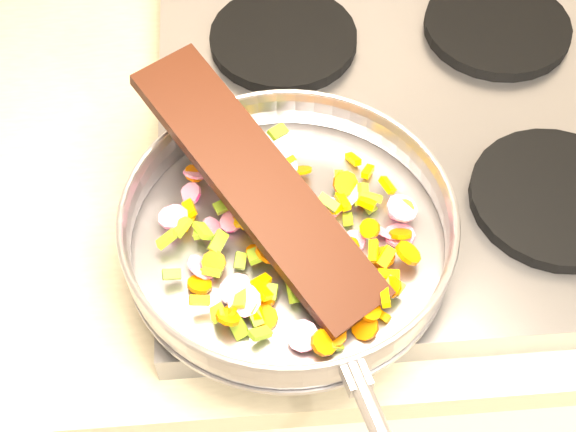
{
  "coord_description": "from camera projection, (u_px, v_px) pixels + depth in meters",
  "views": [
    {
      "loc": [
        -0.9,
        1.02,
        1.65
      ],
      "look_at": [
        -0.86,
        1.48,
        1.01
      ],
      "focal_mm": 50.0,
      "sensor_mm": 36.0,
      "label": 1
    }
  ],
  "objects": [
    {
      "name": "grate_fr",
      "position": [
        556.0,
        198.0,
        0.88
      ],
      "size": [
        0.19,
        0.19,
        0.02
      ],
      "primitive_type": "cylinder",
      "color": "black",
      "rests_on": "cooktop"
    },
    {
      "name": "grate_br",
      "position": [
        497.0,
        27.0,
        1.05
      ],
      "size": [
        0.19,
        0.19,
        0.02
      ],
      "primitive_type": "cylinder",
      "color": "black",
      "rests_on": "cooktop"
    },
    {
      "name": "saute_pan",
      "position": [
        289.0,
        228.0,
        0.81
      ],
      "size": [
        0.38,
        0.54,
        0.06
      ],
      "rotation": [
        0.0,
        0.0,
        0.26
      ],
      "color": "#9E9EA5",
      "rests_on": "grate_fl"
    },
    {
      "name": "wooden_spatula",
      "position": [
        257.0,
        184.0,
        0.8
      ],
      "size": [
        0.25,
        0.32,
        0.1
      ],
      "primitive_type": "cube",
      "rotation": [
        0.0,
        -0.25,
        2.17
      ],
      "color": "black",
      "rests_on": "saute_pan"
    },
    {
      "name": "grate_bl",
      "position": [
        283.0,
        39.0,
        1.03
      ],
      "size": [
        0.19,
        0.19,
        0.02
      ],
      "primitive_type": "cylinder",
      "color": "black",
      "rests_on": "cooktop"
    },
    {
      "name": "grate_fl",
      "position": [
        303.0,
        214.0,
        0.87
      ],
      "size": [
        0.19,
        0.19,
        0.02
      ],
      "primitive_type": "cylinder",
      "color": "black",
      "rests_on": "cooktop"
    },
    {
      "name": "vegetable_heap",
      "position": [
        290.0,
        236.0,
        0.82
      ],
      "size": [
        0.28,
        0.28,
        0.05
      ],
      "color": "olive",
      "rests_on": "saute_pan"
    },
    {
      "name": "cooktop",
      "position": [
        406.0,
        128.0,
        0.98
      ],
      "size": [
        0.6,
        0.6,
        0.04
      ],
      "primitive_type": "cube",
      "color": "#939399",
      "rests_on": "counter_top"
    }
  ]
}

